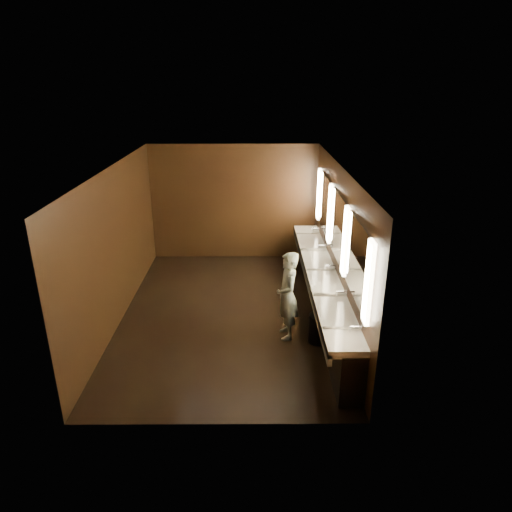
# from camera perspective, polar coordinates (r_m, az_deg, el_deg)

# --- Properties ---
(floor) EXTENTS (6.00, 6.00, 0.00)m
(floor) POSITION_cam_1_polar(r_m,az_deg,el_deg) (8.84, -3.42, -7.19)
(floor) COLOR black
(floor) RESTS_ON ground
(ceiling) EXTENTS (4.00, 6.00, 0.02)m
(ceiling) POSITION_cam_1_polar(r_m,az_deg,el_deg) (7.90, -3.87, 10.95)
(ceiling) COLOR #2D2D2B
(ceiling) RESTS_ON wall_back
(wall_back) EXTENTS (4.00, 0.02, 2.80)m
(wall_back) POSITION_cam_1_polar(r_m,az_deg,el_deg) (11.13, -2.80, 6.68)
(wall_back) COLOR black
(wall_back) RESTS_ON floor
(wall_front) EXTENTS (4.00, 0.02, 2.80)m
(wall_front) POSITION_cam_1_polar(r_m,az_deg,el_deg) (5.55, -5.33, -9.35)
(wall_front) COLOR black
(wall_front) RESTS_ON floor
(wall_left) EXTENTS (0.02, 6.00, 2.80)m
(wall_left) POSITION_cam_1_polar(r_m,az_deg,el_deg) (8.62, -17.03, 1.28)
(wall_left) COLOR black
(wall_left) RESTS_ON floor
(wall_right) EXTENTS (0.02, 6.00, 2.80)m
(wall_right) POSITION_cam_1_polar(r_m,az_deg,el_deg) (8.39, 10.14, 1.37)
(wall_right) COLOR black
(wall_right) RESTS_ON floor
(sink_counter) EXTENTS (0.55, 5.40, 1.01)m
(sink_counter) POSITION_cam_1_polar(r_m,az_deg,el_deg) (8.70, 8.41, -4.23)
(sink_counter) COLOR black
(sink_counter) RESTS_ON floor
(mirror_band) EXTENTS (0.06, 5.03, 1.15)m
(mirror_band) POSITION_cam_1_polar(r_m,az_deg,el_deg) (8.27, 10.16, 3.64)
(mirror_band) COLOR #FFE8B9
(mirror_band) RESTS_ON wall_right
(person) EXTENTS (0.44, 0.61, 1.56)m
(person) POSITION_cam_1_polar(r_m,az_deg,el_deg) (7.78, 3.97, -4.99)
(person) COLOR #7EA1BC
(person) RESTS_ON floor
(trash_bin) EXTENTS (0.35, 0.35, 0.51)m
(trash_bin) POSITION_cam_1_polar(r_m,az_deg,el_deg) (7.91, 7.76, -8.94)
(trash_bin) COLOR black
(trash_bin) RESTS_ON floor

